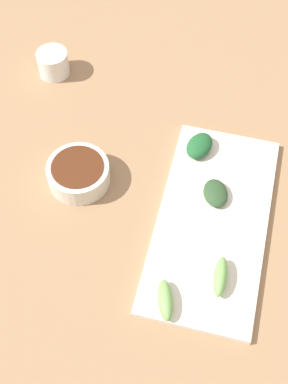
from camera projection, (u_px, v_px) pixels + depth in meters
The scene contains 8 objects.
tabletop at pixel (137, 202), 0.94m from camera, with size 2.10×2.10×0.02m, color #9B7853.
sauce_bowl at pixel (78, 173), 0.93m from camera, with size 0.11×0.11×0.04m.
serving_plate at pixel (212, 222), 0.90m from camera, with size 0.18×0.38×0.01m, color silver.
broccoli_leafy_0 at pixel (199, 146), 0.97m from camera, with size 0.04×0.06×0.03m, color #1F5C2D.
broccoli_leafy_1 at pixel (216, 193), 0.91m from camera, with size 0.04×0.06×0.02m, color #2E4C2B.
broccoli_stalk_2 at pixel (221, 276), 0.83m from camera, with size 0.02×0.07×0.03m, color #75B55A.
broccoli_stalk_3 at pixel (165, 300), 0.81m from camera, with size 0.02×0.07×0.02m, color #77AF59.
tea_cup at pixel (53, 63), 1.08m from camera, with size 0.06×0.06×0.05m, color white.
Camera 1 is at (0.13, -0.48, 0.81)m, focal length 49.71 mm.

